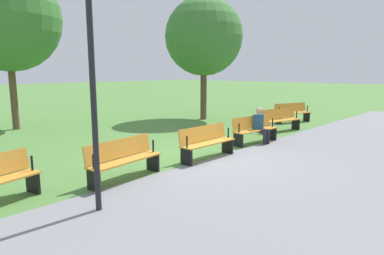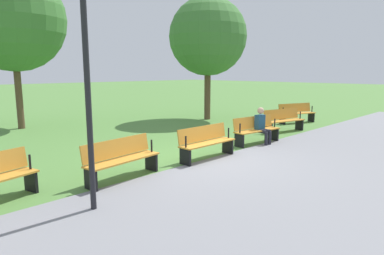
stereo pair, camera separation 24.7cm
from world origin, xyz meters
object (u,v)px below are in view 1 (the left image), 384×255
bench_1 (280,119)px  bench_2 (254,129)px  person_seated (260,124)px  tree_0 (7,19)px  lamp_post (91,40)px  bench_0 (292,112)px  bench_3 (206,141)px  tree_1 (204,37)px  bench_4 (124,158)px

bench_1 → bench_2: 2.62m
person_seated → tree_0: bearing=-55.6°
person_seated → lamp_post: size_ratio=0.29×
bench_1 → bench_2: (2.58, 0.46, 0.00)m
bench_0 → bench_3: 7.82m
bench_1 → tree_0: size_ratio=0.29×
bench_0 → bench_2: bearing=33.8°
tree_0 → lamp_post: 10.00m
bench_3 → tree_1: 8.39m
tree_0 → bench_3: bearing=102.0°
bench_2 → tree_0: 10.47m
bench_4 → person_seated: size_ratio=1.57×
bench_0 → bench_4: bearing=27.1°
bench_4 → tree_0: size_ratio=0.29×
bench_1 → bench_4: 7.82m
bench_1 → tree_0: tree_0 is taller
tree_1 → lamp_post: 11.34m
bench_2 → bench_4: (5.23, -0.00, 0.00)m
tree_1 → lamp_post: size_ratio=1.43×
lamp_post → bench_0: bearing=-168.9°
bench_0 → tree_0: 12.71m
tree_0 → bench_2: bearing=117.5°
bench_4 → tree_1: bearing=-155.9°
lamp_post → bench_2: bearing=-170.8°
bench_0 → bench_3: (7.70, 1.37, 0.00)m
bench_3 → person_seated: person_seated is taller
bench_1 → bench_3: size_ratio=1.03×
tree_1 → tree_0: bearing=-26.0°
bench_2 → bench_3: 2.62m
bench_0 → bench_1: size_ratio=0.99×
lamp_post → person_seated: bearing=-172.3°
person_seated → bench_2: bearing=-49.3°
bench_2 → lamp_post: lamp_post is taller
tree_1 → bench_1: bearing=84.1°
bench_0 → tree_0: bearing=-17.4°
tree_0 → lamp_post: bearing=78.1°
bench_0 → tree_0: tree_0 is taller
bench_0 → person_seated: person_seated is taller
bench_1 → bench_2: same height
bench_1 → lamp_post: size_ratio=0.46×
bench_2 → tree_1: size_ratio=0.32×
tree_0 → lamp_post: size_ratio=1.57×
person_seated → lamp_post: bearing=14.5°
bench_1 → tree_1: bearing=-82.4°
bench_2 → bench_4: size_ratio=1.00×
bench_3 → lamp_post: size_ratio=0.45×
bench_1 → bench_3: 5.23m
tree_0 → bench_0: bearing=142.3°
bench_2 → person_seated: (-0.11, 0.16, 0.16)m
tree_1 → lamp_post: tree_1 is taller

